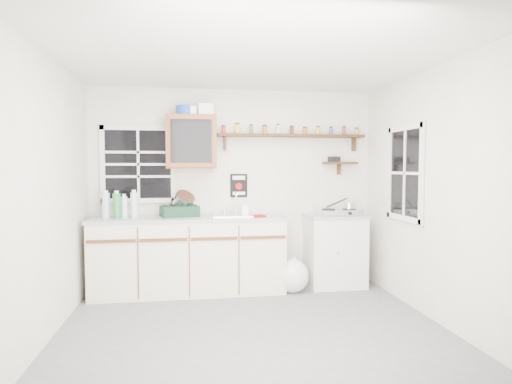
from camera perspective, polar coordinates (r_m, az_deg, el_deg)
room at (r=3.92m, az=-0.40°, el=-0.56°), size 3.64×3.24×2.54m
main_cabinet at (r=5.28m, az=-8.87°, el=-8.24°), size 2.31×0.63×0.92m
right_cabinet at (r=5.61m, az=10.41°, el=-7.62°), size 0.73×0.57×0.91m
sink at (r=5.23m, az=-3.02°, el=-3.09°), size 0.52×0.44×0.29m
upper_cabinet at (r=5.32m, az=-8.62°, el=6.62°), size 0.60×0.32×0.65m
upper_cabinet_clutter at (r=5.36m, az=-8.38°, el=10.73°), size 0.45×0.24×0.14m
spice_shelf at (r=5.55m, az=4.69°, el=7.58°), size 1.91×0.18×0.34m
secondary_shelf at (r=5.73m, az=10.88°, el=3.88°), size 0.45×0.16×0.24m
warning_sign at (r=5.50m, az=-2.31°, el=0.87°), size 0.22×0.02×0.30m
window_back at (r=5.49m, az=-15.42°, el=3.57°), size 0.93×0.03×0.98m
window_right at (r=5.01m, az=19.27°, el=2.39°), size 0.03×0.78×1.08m
water_bottles at (r=5.24m, az=-17.76°, el=-1.72°), size 0.40×0.14×0.33m
dish_rack at (r=5.26m, az=-9.99°, el=-2.09°), size 0.49×0.42×0.32m
soap_bottle at (r=5.34m, az=-1.48°, el=-2.07°), size 0.09×0.09×0.19m
rag at (r=5.12m, az=0.25°, el=-3.22°), size 0.19×0.17×0.02m
hotplate at (r=5.53m, az=10.99°, el=-2.64°), size 0.58×0.36×0.08m
saucepan at (r=5.57m, az=12.24°, el=-1.80°), size 0.32×0.24×0.15m
trash_bag at (r=5.30m, az=4.89°, el=-11.07°), size 0.41×0.37×0.46m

